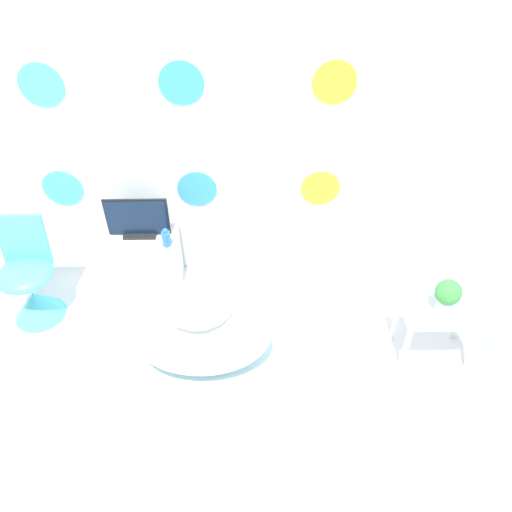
{
  "coord_description": "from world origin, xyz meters",
  "views": [
    {
      "loc": [
        0.38,
        -1.41,
        2.76
      ],
      "look_at": [
        0.43,
        0.78,
        0.84
      ],
      "focal_mm": 35.0,
      "sensor_mm": 36.0,
      "label": 1
    }
  ],
  "objects_px": {
    "chair": "(31,288)",
    "potted_plant_left": "(448,294)",
    "vase": "(166,238)",
    "bathtub": "(202,332)",
    "tv": "(138,220)"
  },
  "relations": [
    {
      "from": "chair",
      "to": "bathtub",
      "type": "bearing_deg",
      "value": -20.18
    },
    {
      "from": "bathtub",
      "to": "chair",
      "type": "xyz_separation_m",
      "value": [
        -1.24,
        0.45,
        -0.03
      ]
    },
    {
      "from": "tv",
      "to": "potted_plant_left",
      "type": "distance_m",
      "value": 2.13
    },
    {
      "from": "vase",
      "to": "bathtub",
      "type": "bearing_deg",
      "value": -67.05
    },
    {
      "from": "bathtub",
      "to": "tv",
      "type": "distance_m",
      "value": 0.96
    },
    {
      "from": "vase",
      "to": "chair",
      "type": "bearing_deg",
      "value": -169.19
    },
    {
      "from": "vase",
      "to": "potted_plant_left",
      "type": "distance_m",
      "value": 1.89
    },
    {
      "from": "bathtub",
      "to": "chair",
      "type": "distance_m",
      "value": 1.32
    },
    {
      "from": "chair",
      "to": "tv",
      "type": "bearing_deg",
      "value": 22.01
    },
    {
      "from": "chair",
      "to": "tv",
      "type": "distance_m",
      "value": 0.9
    },
    {
      "from": "tv",
      "to": "bathtub",
      "type": "bearing_deg",
      "value": -57.87
    },
    {
      "from": "chair",
      "to": "potted_plant_left",
      "type": "bearing_deg",
      "value": -8.58
    },
    {
      "from": "bathtub",
      "to": "chair",
      "type": "relative_size",
      "value": 1.14
    },
    {
      "from": "vase",
      "to": "tv",
      "type": "bearing_deg",
      "value": 149.51
    },
    {
      "from": "bathtub",
      "to": "vase",
      "type": "distance_m",
      "value": 0.74
    }
  ]
}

